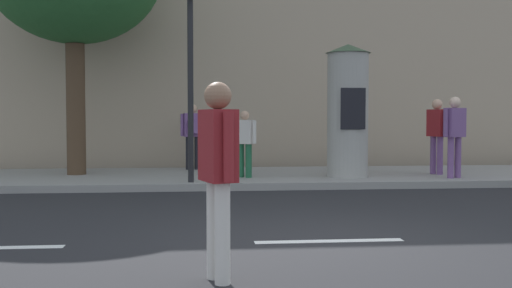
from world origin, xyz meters
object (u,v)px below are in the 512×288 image
at_px(pedestrian_in_red_top, 245,139).
at_px(pedestrian_with_bag, 218,164).
at_px(pedestrian_with_backpack, 437,130).
at_px(pedestrian_in_dark_shirt, 455,130).
at_px(traffic_light, 190,34).
at_px(poster_column, 348,110).
at_px(pedestrian_in_light_jacket, 193,131).

bearing_deg(pedestrian_in_red_top, pedestrian_with_bag, -96.20).
distance_m(pedestrian_in_red_top, pedestrian_with_backpack, 4.54).
xyz_separation_m(pedestrian_in_red_top, pedestrian_with_backpack, (4.53, 0.31, 0.19)).
height_order(pedestrian_in_dark_shirt, pedestrian_with_backpack, pedestrian_in_dark_shirt).
distance_m(traffic_light, pedestrian_with_backpack, 6.17).
distance_m(pedestrian_in_red_top, pedestrian_in_dark_shirt, 4.61).
bearing_deg(pedestrian_in_red_top, pedestrian_in_dark_shirt, -7.19).
xyz_separation_m(poster_column, pedestrian_with_bag, (-3.17, -7.83, -0.59)).
bearing_deg(pedestrian_in_dark_shirt, pedestrian_in_red_top, 172.81).
distance_m(pedestrian_in_red_top, pedestrian_in_light_jacket, 2.42).
distance_m(traffic_light, pedestrian_with_bag, 7.19).
bearing_deg(poster_column, pedestrian_in_red_top, 179.40).
height_order(poster_column, pedestrian_with_backpack, poster_column).
xyz_separation_m(pedestrian_in_red_top, pedestrian_in_light_jacket, (-1.16, 2.12, 0.14)).
relative_size(poster_column, pedestrian_in_dark_shirt, 1.66).
relative_size(traffic_light, poster_column, 1.51).
xyz_separation_m(pedestrian_with_bag, pedestrian_in_red_top, (0.85, 7.85, -0.07)).
height_order(poster_column, pedestrian_in_red_top, poster_column).
bearing_deg(traffic_light, pedestrian_in_light_jacket, 89.67).
bearing_deg(pedestrian_in_dark_shirt, pedestrian_in_light_jacket, 154.83).
bearing_deg(pedestrian_with_bag, pedestrian_with_backpack, 56.61).
relative_size(poster_column, pedestrian_with_bag, 1.64).
bearing_deg(poster_column, traffic_light, -164.71).
relative_size(pedestrian_in_red_top, pedestrian_with_backpack, 0.84).
bearing_deg(pedestrian_with_backpack, pedestrian_in_dark_shirt, -87.48).
height_order(pedestrian_with_bag, pedestrian_in_dark_shirt, pedestrian_in_dark_shirt).
height_order(pedestrian_in_dark_shirt, pedestrian_in_light_jacket, pedestrian_in_dark_shirt).
height_order(traffic_light, pedestrian_with_backpack, traffic_light).
relative_size(poster_column, pedestrian_with_backpack, 1.69).
height_order(traffic_light, poster_column, traffic_light).
xyz_separation_m(pedestrian_with_bag, pedestrian_in_dark_shirt, (5.42, 7.28, 0.15)).
bearing_deg(poster_column, pedestrian_in_light_jacket, 148.36).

